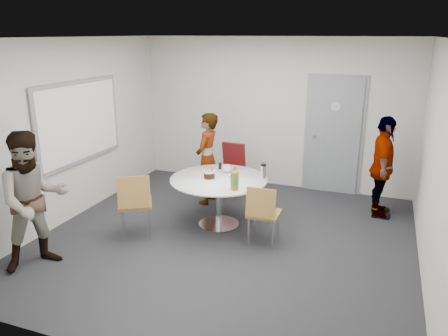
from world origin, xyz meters
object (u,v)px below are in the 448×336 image
at_px(table, 220,185).
at_px(person_right, 382,167).
at_px(whiteboard, 80,122).
at_px(chair_far, 231,164).
at_px(person_left, 34,201).
at_px(door, 334,136).
at_px(chair_near_right, 263,210).
at_px(person_main, 207,159).
at_px(chair_near_left, 135,200).

bearing_deg(table, person_right, 29.10).
xyz_separation_m(whiteboard, table, (2.22, 0.20, -0.81)).
bearing_deg(whiteboard, chair_far, 37.40).
bearing_deg(chair_far, person_left, 70.13).
relative_size(door, whiteboard, 1.12).
bearing_deg(person_left, chair_near_right, -24.61).
height_order(whiteboard, person_left, whiteboard).
distance_m(whiteboard, person_left, 1.84).
height_order(chair_far, person_right, person_right).
distance_m(chair_near_right, person_main, 1.81).
distance_m(whiteboard, person_main, 2.08).
bearing_deg(table, whiteboard, -174.97).
height_order(door, person_main, door).
relative_size(chair_near_left, chair_near_right, 1.11).
bearing_deg(chair_far, person_main, 65.44).
bearing_deg(person_main, door, 122.90).
height_order(chair_near_right, person_right, person_right).
bearing_deg(chair_near_right, door, 76.05).
relative_size(chair_near_right, chair_far, 0.93).
bearing_deg(person_left, whiteboard, 53.57).
bearing_deg(person_left, person_main, 12.03).
relative_size(chair_near_right, person_right, 0.54).
relative_size(chair_near_right, person_left, 0.51).
relative_size(chair_far, person_right, 0.58).
xyz_separation_m(chair_near_left, person_right, (3.13, 2.03, 0.21)).
distance_m(whiteboard, person_right, 4.68).
height_order(door, chair_near_left, door).
relative_size(whiteboard, person_right, 1.20).
xyz_separation_m(door, person_right, (0.85, -0.87, -0.24)).
xyz_separation_m(chair_near_right, person_main, (-1.30, 1.24, 0.24)).
bearing_deg(door, person_main, -145.94).
bearing_deg(person_main, chair_near_right, 45.31).
xyz_separation_m(whiteboard, person_left, (0.55, -1.65, -0.60)).
distance_m(door, whiteboard, 4.25).
bearing_deg(person_main, person_right, 97.21).
distance_m(whiteboard, chair_near_left, 1.67).
xyz_separation_m(table, person_right, (2.19, 1.22, 0.15)).
distance_m(chair_near_right, person_right, 2.19).
height_order(chair_far, person_main, person_main).
height_order(table, person_main, person_main).
relative_size(chair_near_left, person_left, 0.56).
bearing_deg(person_left, chair_near_left, -0.20).
bearing_deg(person_main, whiteboard, -60.12).
distance_m(person_left, person_right, 4.92).
bearing_deg(chair_near_right, chair_near_left, -168.01).
distance_m(door, person_main, 2.28).
relative_size(table, chair_near_right, 1.65).
bearing_deg(chair_near_left, table, 9.97).
height_order(door, table, door).
xyz_separation_m(whiteboard, chair_near_right, (2.98, -0.22, -0.93)).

